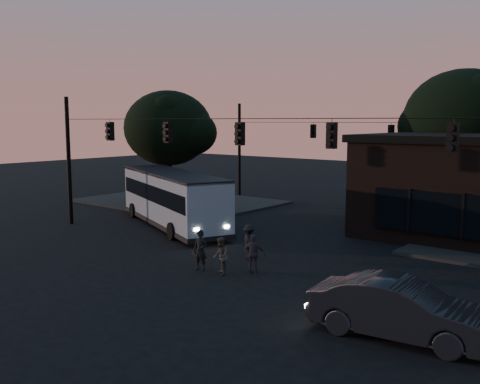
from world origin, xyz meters
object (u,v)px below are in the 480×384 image
Objects in this scene: car at (401,309)px; pedestrian_c at (254,254)px; pedestrian_a at (200,250)px; bus at (172,196)px; pedestrian_d at (249,242)px; pedestrian_b at (221,256)px.

pedestrian_c is at bearing 63.93° from car.
pedestrian_a reaches higher than pedestrian_c.
bus is at bearing -53.82° from pedestrian_c.
car is (16.71, -7.23, -0.94)m from bus.
bus is 7.19× the size of pedestrian_d.
bus is 18.23m from car.
pedestrian_c is at bearing 169.85° from pedestrian_d.
pedestrian_c is (0.89, 0.99, 0.04)m from pedestrian_b.
bus reaches higher than pedestrian_c.
pedestrian_a is 1.04× the size of pedestrian_c.
car is 3.23× the size of pedestrian_d.
car is 3.06× the size of pedestrian_a.
pedestrian_b is at bearing 20.49° from pedestrian_c.
pedestrian_a reaches higher than pedestrian_b.
car is at bearing -168.17° from pedestrian_d.
pedestrian_d is (-8.64, 4.13, -0.05)m from car.
car is at bearing -25.57° from pedestrian_a.
pedestrian_b is 2.67m from pedestrian_d.
car is at bearing 133.09° from pedestrian_c.
pedestrian_a is 2.66m from pedestrian_d.
pedestrian_b is (1.09, 0.01, -0.07)m from pedestrian_a.
car reaches higher than pedestrian_c.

